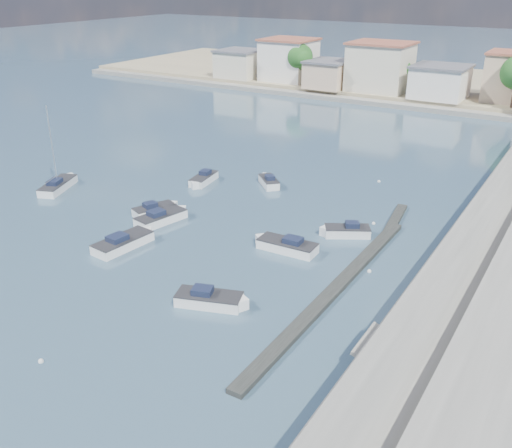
% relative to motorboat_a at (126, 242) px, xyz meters
% --- Properties ---
extents(ground, '(400.00, 400.00, 0.00)m').
position_rel_motorboat_a_xyz_m(ground, '(10.75, 32.42, -0.38)').
color(ground, '#293C53').
rests_on(ground, ground).
extents(breakwater, '(2.00, 31.02, 0.35)m').
position_rel_motorboat_a_xyz_m(breakwater, '(17.66, 5.10, -0.21)').
color(breakwater, black).
rests_on(breakwater, ground).
extents(far_shore_land, '(160.00, 40.00, 1.40)m').
position_rel_motorboat_a_xyz_m(far_shore_land, '(10.75, 84.42, 0.32)').
color(far_shore_land, gray).
rests_on(far_shore_land, ground).
extents(far_shore_quay, '(160.00, 2.50, 0.80)m').
position_rel_motorboat_a_xyz_m(far_shore_quay, '(10.75, 63.42, 0.02)').
color(far_shore_quay, slate).
rests_on(far_shore_quay, ground).
extents(motorboat_a, '(2.56, 5.82, 1.48)m').
position_rel_motorboat_a_xyz_m(motorboat_a, '(0.00, 0.00, 0.00)').
color(motorboat_a, white).
rests_on(motorboat_a, ground).
extents(motorboat_b, '(2.98, 4.38, 1.48)m').
position_rel_motorboat_a_xyz_m(motorboat_b, '(-2.39, 6.65, -0.00)').
color(motorboat_b, white).
rests_on(motorboat_b, ground).
extents(motorboat_c, '(5.45, 2.04, 1.48)m').
position_rel_motorboat_a_xyz_m(motorboat_c, '(11.50, 6.28, 0.00)').
color(motorboat_c, white).
rests_on(motorboat_c, ground).
extents(motorboat_d, '(4.12, 3.29, 1.48)m').
position_rel_motorboat_a_xyz_m(motorboat_d, '(14.56, 11.40, -0.00)').
color(motorboat_d, white).
rests_on(motorboat_d, ground).
extents(motorboat_e, '(2.87, 5.40, 1.48)m').
position_rel_motorboat_a_xyz_m(motorboat_e, '(-0.72, 5.62, -0.00)').
color(motorboat_e, white).
rests_on(motorboat_e, ground).
extents(motorboat_f, '(3.52, 3.48, 1.48)m').
position_rel_motorboat_a_xyz_m(motorboat_f, '(2.49, 19.00, -0.00)').
color(motorboat_f, white).
rests_on(motorboat_f, ground).
extents(motorboat_g, '(2.24, 4.66, 1.48)m').
position_rel_motorboat_a_xyz_m(motorboat_g, '(-3.82, 15.82, 0.00)').
color(motorboat_g, white).
rests_on(motorboat_g, ground).
extents(motorboat_h, '(5.05, 3.15, 1.48)m').
position_rel_motorboat_a_xyz_m(motorboat_h, '(11.46, -3.68, -0.00)').
color(motorboat_h, white).
rests_on(motorboat_h, ground).
extents(sailboat, '(3.75, 5.89, 9.00)m').
position_rel_motorboat_a_xyz_m(sailboat, '(-15.60, 6.55, 0.04)').
color(sailboat, white).
rests_on(sailboat, ground).
extents(mooring_buoys, '(17.50, 40.44, 0.33)m').
position_rel_motorboat_a_xyz_m(mooring_buoys, '(16.80, 6.30, -0.33)').
color(mooring_buoys, white).
rests_on(mooring_buoys, ground).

